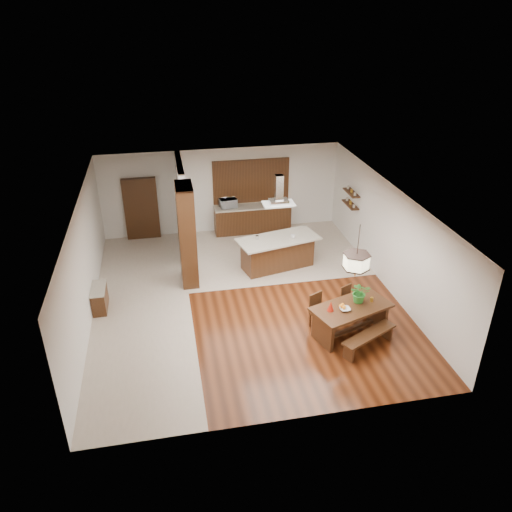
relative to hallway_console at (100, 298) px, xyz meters
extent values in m
plane|color=#3E1A0B|center=(3.81, -0.20, -0.32)|extent=(9.00, 9.00, 0.00)
cube|color=white|center=(3.81, -0.20, 2.58)|extent=(8.00, 9.00, 0.04)
cube|color=silver|center=(3.81, 4.30, 1.14)|extent=(8.00, 0.04, 2.90)
cube|color=silver|center=(3.81, -4.70, 1.14)|extent=(8.00, 0.04, 2.90)
cube|color=silver|center=(-0.19, -0.20, 1.14)|extent=(0.04, 9.00, 2.90)
cube|color=silver|center=(7.81, -0.20, 1.14)|extent=(0.04, 9.00, 2.90)
cube|color=beige|center=(1.06, -0.20, -0.31)|extent=(2.50, 9.00, 0.01)
cube|color=beige|center=(5.06, 2.30, -0.31)|extent=(5.50, 4.00, 0.01)
cube|color=#3B220E|center=(3.81, -0.20, 2.57)|extent=(8.00, 9.00, 0.02)
cube|color=black|center=(2.41, 1.00, 1.14)|extent=(0.45, 1.00, 2.90)
cube|color=silver|center=(2.41, 3.10, 1.14)|extent=(0.18, 2.40, 2.90)
cube|color=black|center=(0.00, 0.00, 0.00)|extent=(0.37, 0.88, 0.63)
cube|color=black|center=(1.11, 4.20, 0.74)|extent=(1.10, 0.20, 2.10)
cube|color=black|center=(4.81, 4.00, 0.13)|extent=(2.60, 0.60, 0.90)
cube|color=#B3AD9D|center=(4.81, 4.00, 0.61)|extent=(2.60, 0.62, 0.05)
cube|color=#AA6733|center=(4.81, 4.26, 1.44)|extent=(2.60, 0.08, 1.50)
cube|color=black|center=(7.68, 2.40, 1.08)|extent=(0.26, 0.90, 0.04)
cube|color=black|center=(7.68, 2.40, 1.49)|extent=(0.26, 0.90, 0.04)
cube|color=black|center=(6.01, -2.28, 0.44)|extent=(2.09, 1.51, 0.06)
cube|color=black|center=(5.23, -2.55, 0.05)|extent=(0.33, 0.74, 0.72)
cube|color=black|center=(6.78, -2.01, 0.05)|extent=(0.33, 0.74, 0.72)
imported|color=#2B7C29|center=(6.25, -2.13, 0.73)|extent=(0.55, 0.51, 0.52)
imported|color=beige|center=(5.79, -2.41, 0.50)|extent=(0.26, 0.26, 0.06)
cone|color=#B41D0C|center=(5.46, -2.36, 0.59)|extent=(0.18, 0.18, 0.24)
cylinder|color=gold|center=(6.55, -2.17, 0.53)|extent=(0.10, 0.10, 0.11)
cube|color=black|center=(5.06, 1.31, 0.15)|extent=(2.20, 1.24, 0.93)
cube|color=#B3AD9D|center=(5.06, 1.26, 0.64)|extent=(2.56, 1.56, 0.05)
imported|color=silver|center=(5.49, 1.20, 0.72)|extent=(0.17, 0.17, 0.10)
imported|color=silver|center=(3.98, 4.02, 0.79)|extent=(0.62, 0.49, 0.30)
camera|label=1|loc=(1.88, -11.54, 7.00)|focal=35.00mm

